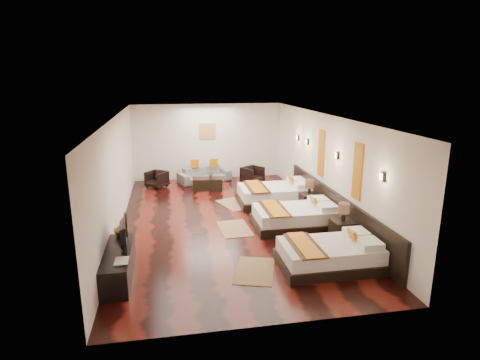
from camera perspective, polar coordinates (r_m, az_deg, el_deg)
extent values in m
cube|color=black|center=(10.83, -1.96, -5.82)|extent=(5.50, 9.50, 0.01)
cube|color=white|center=(10.19, -2.09, 9.10)|extent=(5.50, 9.50, 0.01)
cube|color=silver|center=(15.05, -4.66, 5.48)|extent=(5.50, 0.01, 2.80)
cube|color=silver|center=(10.40, -17.19, 0.73)|extent=(0.01, 9.50, 2.80)
cube|color=silver|center=(11.14, 12.12, 1.96)|extent=(0.01, 9.50, 2.80)
cube|color=black|center=(10.67, 13.27, -3.97)|extent=(0.08, 6.60, 0.90)
cube|color=black|center=(8.50, 12.60, -11.35)|extent=(2.04, 1.26, 0.21)
cube|color=white|center=(8.40, 12.69, -9.80)|extent=(1.94, 1.16, 0.29)
cube|color=#C4700D|center=(8.49, 15.84, -7.81)|extent=(0.15, 0.31, 0.31)
cube|color=#38190F|center=(8.15, 9.25, -9.20)|extent=(0.53, 1.28, 0.02)
cube|color=#C4700D|center=(8.15, 9.25, -9.11)|extent=(0.37, 1.28, 0.02)
cube|color=black|center=(10.43, 7.84, -6.11)|extent=(2.12, 1.31, 0.22)
cube|color=white|center=(10.34, 7.90, -4.74)|extent=(2.02, 1.21, 0.30)
cube|color=#C4700D|center=(10.42, 10.59, -3.13)|extent=(0.16, 0.32, 0.33)
cube|color=#38190F|center=(10.14, 4.93, -4.10)|extent=(0.56, 1.33, 0.02)
cube|color=#C4700D|center=(10.13, 4.93, -4.02)|extent=(0.38, 1.33, 0.02)
cube|color=black|center=(12.23, 4.98, -2.86)|extent=(2.22, 1.38, 0.23)
cube|color=white|center=(12.15, 5.00, -1.62)|extent=(2.12, 1.27, 0.32)
cube|color=#C4700D|center=(12.22, 7.43, -0.20)|extent=(0.16, 0.34, 0.34)
cube|color=#38190F|center=(11.97, 2.33, -0.99)|extent=(0.58, 1.40, 0.02)
cube|color=#C4700D|center=(11.97, 2.33, -0.91)|extent=(0.40, 1.40, 0.02)
cube|color=black|center=(9.65, 14.41, -7.17)|extent=(0.49, 0.49, 0.54)
cylinder|color=black|center=(9.52, 14.56, -5.03)|extent=(0.09, 0.09, 0.22)
cylinder|color=#3F2619|center=(9.46, 14.63, -3.91)|extent=(0.26, 0.26, 0.24)
cube|color=black|center=(11.63, 9.81, -3.20)|extent=(0.47, 0.47, 0.53)
cylinder|color=black|center=(11.52, 9.89, -1.45)|extent=(0.08, 0.08, 0.21)
cylinder|color=#3F2619|center=(11.47, 9.93, -0.54)|extent=(0.25, 0.25, 0.23)
cube|color=#926F4A|center=(8.19, 2.11, -12.82)|extent=(1.08, 1.37, 0.01)
cube|color=#926F4A|center=(10.26, -0.77, -6.95)|extent=(0.81, 1.24, 0.01)
cube|color=#926F4A|center=(12.16, -0.76, -3.45)|extent=(1.10, 1.38, 0.01)
cube|color=black|center=(8.17, -16.97, -11.46)|extent=(0.50, 1.80, 0.55)
imported|color=black|center=(8.13, -16.76, -7.38)|extent=(0.19, 0.95, 0.54)
imported|color=black|center=(7.61, -17.54, -11.08)|extent=(0.25, 0.34, 0.03)
imported|color=brown|center=(8.71, -16.64, -6.71)|extent=(0.30, 0.30, 0.31)
imported|color=slate|center=(14.71, -5.10, 0.81)|extent=(2.05, 1.37, 0.56)
imported|color=black|center=(14.22, -11.82, 0.11)|extent=(0.89, 0.89, 0.58)
imported|color=black|center=(14.47, 1.79, 0.74)|extent=(0.92, 0.93, 0.61)
cube|color=black|center=(13.72, -4.69, -0.55)|extent=(1.03, 0.56, 0.40)
imported|color=#265F1F|center=(13.58, -4.15, 0.71)|extent=(0.27, 0.25, 0.25)
cube|color=#D86014|center=(9.38, 16.46, 1.21)|extent=(0.04, 0.40, 1.30)
cube|color=#D86014|center=(11.35, 11.54, 3.77)|extent=(0.04, 0.40, 1.30)
cube|color=black|center=(8.40, 19.72, 0.47)|extent=(0.06, 0.12, 0.18)
cube|color=#FFD18C|center=(8.39, 19.55, 0.46)|extent=(0.02, 0.10, 0.14)
cube|color=black|center=(10.32, 13.72, 3.42)|extent=(0.06, 0.12, 0.18)
cube|color=#FFD18C|center=(10.30, 13.57, 3.42)|extent=(0.02, 0.10, 0.14)
cube|color=black|center=(12.32, 9.61, 5.41)|extent=(0.06, 0.12, 0.18)
cube|color=#FFD18C|center=(12.31, 9.48, 5.41)|extent=(0.02, 0.10, 0.14)
cube|color=black|center=(13.16, 8.29, 6.05)|extent=(0.06, 0.12, 0.18)
cube|color=#FFD18C|center=(13.15, 8.17, 6.05)|extent=(0.02, 0.10, 0.14)
cube|color=#AD873F|center=(14.97, -4.68, 6.98)|extent=(0.60, 0.04, 0.60)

